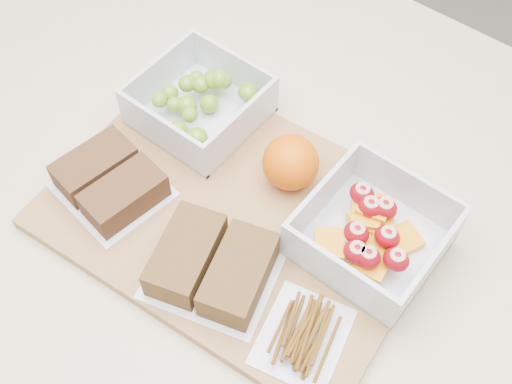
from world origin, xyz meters
TOP-DOWN VIEW (x-y plane):
  - counter at (0.00, 0.00)m, footprint 1.20×0.90m
  - cutting_board at (0.02, -0.01)m, footprint 0.45×0.34m
  - grape_container at (-0.11, 0.07)m, footprint 0.14×0.14m
  - fruit_container at (0.16, 0.04)m, footprint 0.14×0.14m
  - orange at (0.03, 0.06)m, footprint 0.07×0.07m
  - sandwich_bag_left at (-0.12, -0.08)m, footprint 0.13×0.12m
  - sandwich_bag_center at (0.05, -0.09)m, footprint 0.16×0.15m
  - pretzel_bag at (0.16, -0.09)m, footprint 0.10×0.12m

SIDE VIEW (x-z plane):
  - counter at x=0.00m, z-range 0.00..0.90m
  - cutting_board at x=0.02m, z-range 0.90..0.92m
  - pretzel_bag at x=0.16m, z-range 0.92..0.94m
  - sandwich_bag_left at x=-0.12m, z-range 0.92..0.95m
  - sandwich_bag_center at x=0.05m, z-range 0.92..0.96m
  - fruit_container at x=0.16m, z-range 0.91..0.97m
  - grape_container at x=-0.11m, z-range 0.91..0.97m
  - orange at x=0.03m, z-range 0.92..0.98m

